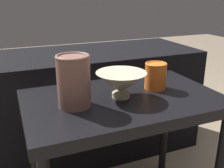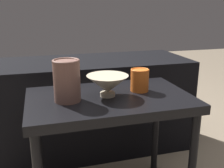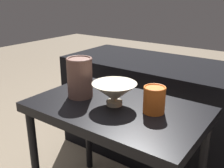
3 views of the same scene
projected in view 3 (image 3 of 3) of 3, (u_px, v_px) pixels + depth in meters
table at (116, 120)px, 1.10m from camera, size 0.72×0.45×0.56m
couch_backdrop at (169, 112)px, 1.59m from camera, size 1.32×0.50×0.61m
bowl at (114, 93)px, 1.06m from camera, size 0.18×0.18×0.09m
vase_textured_left at (80, 77)px, 1.14m from camera, size 0.11×0.11×0.18m
vase_colorful_right at (154, 99)px, 1.00m from camera, size 0.09×0.09×0.10m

